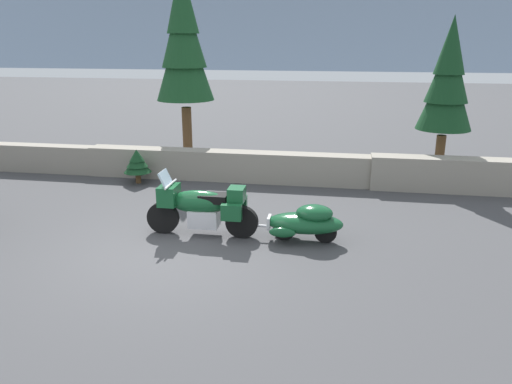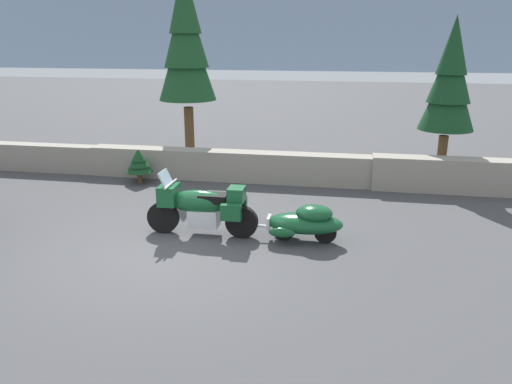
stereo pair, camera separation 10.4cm
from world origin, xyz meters
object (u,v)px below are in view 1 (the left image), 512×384
Objects in this scene: touring_motorcycle at (201,206)px; pine_tree_tall at (183,40)px; pine_tree_secondary at (448,80)px; car_shaped_trailer at (305,222)px.

touring_motorcycle is 0.38× the size of pine_tree_tall.
pine_tree_secondary is (7.69, -1.07, -1.01)m from pine_tree_tall.
pine_tree_secondary is at bearing 56.59° from car_shaped_trailer.
pine_tree_tall is at bearing 124.93° from car_shaped_trailer.
pine_tree_secondary reaches higher than car_shaped_trailer.
touring_motorcycle is 1.05× the size of car_shaped_trailer.
touring_motorcycle reaches higher than car_shaped_trailer.
car_shaped_trailer is 8.28m from pine_tree_tall.
pine_tree_tall is at bearing 109.60° from touring_motorcycle.
touring_motorcycle is at bearing -70.40° from pine_tree_tall.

